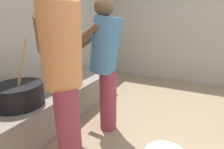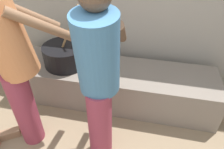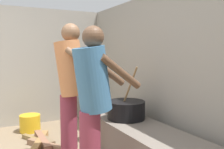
% 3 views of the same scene
% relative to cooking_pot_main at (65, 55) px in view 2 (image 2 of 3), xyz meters
% --- Properties ---
extents(block_enclosure_rear, '(5.16, 0.20, 2.07)m').
position_rel_cooking_pot_main_xyz_m(block_enclosure_rear, '(0.55, 0.51, 0.49)').
color(block_enclosure_rear, '#9E998E').
rests_on(block_enclosure_rear, ground_plane).
extents(hearth_ledge, '(2.33, 0.60, 0.43)m').
position_rel_cooking_pot_main_xyz_m(hearth_ledge, '(0.52, -0.01, -0.33)').
color(hearth_ledge, slate).
rests_on(hearth_ledge, ground_plane).
extents(cooking_pot_main, '(0.49, 0.49, 0.68)m').
position_rel_cooking_pot_main_xyz_m(cooking_pot_main, '(0.00, 0.00, 0.00)').
color(cooking_pot_main, black).
rests_on(cooking_pot_main, hearth_ledge).
extents(cook_in_blue_shirt, '(0.38, 0.67, 1.52)m').
position_rel_cooking_pot_main_xyz_m(cook_in_blue_shirt, '(0.59, -0.71, 0.32)').
color(cook_in_blue_shirt, '#8C3347').
rests_on(cook_in_blue_shirt, ground_plane).
extents(cook_in_orange_shirt, '(0.68, 0.71, 1.61)m').
position_rel_cooking_pot_main_xyz_m(cook_in_orange_shirt, '(-0.08, -0.71, 0.38)').
color(cook_in_orange_shirt, '#8C3347').
rests_on(cook_in_orange_shirt, ground_plane).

